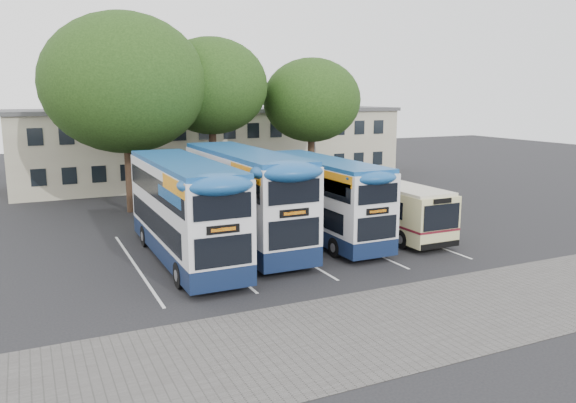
{
  "coord_description": "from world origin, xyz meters",
  "views": [
    {
      "loc": [
        -14.73,
        -19.08,
        7.35
      ],
      "look_at": [
        -3.39,
        5.0,
        2.26
      ],
      "focal_mm": 35.0,
      "sensor_mm": 36.0,
      "label": 1
    }
  ],
  "objects_px": {
    "lamp_post": "(315,124)",
    "tree_right": "(312,100)",
    "bus_single": "(383,203)",
    "tree_mid": "(211,86)",
    "bus_dd_left": "(184,206)",
    "tree_left": "(124,83)",
    "bus_dd_mid": "(244,194)",
    "bus_dd_right": "(322,195)"
  },
  "relations": [
    {
      "from": "tree_right",
      "to": "bus_dd_left",
      "type": "height_order",
      "value": "tree_right"
    },
    {
      "from": "lamp_post",
      "to": "tree_right",
      "type": "xyz_separation_m",
      "value": [
        -1.55,
        -2.33,
        1.84
      ]
    },
    {
      "from": "tree_left",
      "to": "bus_single",
      "type": "relative_size",
      "value": 1.31
    },
    {
      "from": "lamp_post",
      "to": "bus_dd_mid",
      "type": "distance_m",
      "value": 17.92
    },
    {
      "from": "lamp_post",
      "to": "tree_mid",
      "type": "distance_m",
      "value": 9.7
    },
    {
      "from": "lamp_post",
      "to": "tree_left",
      "type": "height_order",
      "value": "tree_left"
    },
    {
      "from": "tree_left",
      "to": "bus_dd_left",
      "type": "xyz_separation_m",
      "value": [
        0.34,
        -11.83,
        -5.52
      ]
    },
    {
      "from": "bus_dd_left",
      "to": "bus_dd_mid",
      "type": "distance_m",
      "value": 3.56
    },
    {
      "from": "tree_right",
      "to": "bus_dd_left",
      "type": "distance_m",
      "value": 18.68
    },
    {
      "from": "tree_left",
      "to": "tree_right",
      "type": "distance_m",
      "value": 13.4
    },
    {
      "from": "tree_left",
      "to": "bus_dd_mid",
      "type": "relative_size",
      "value": 1.09
    },
    {
      "from": "tree_right",
      "to": "bus_single",
      "type": "distance_m",
      "value": 13.34
    },
    {
      "from": "tree_mid",
      "to": "bus_single",
      "type": "relative_size",
      "value": 1.19
    },
    {
      "from": "tree_left",
      "to": "bus_dd_right",
      "type": "xyz_separation_m",
      "value": [
        7.73,
        -11.11,
        -5.73
      ]
    },
    {
      "from": "bus_dd_right",
      "to": "tree_mid",
      "type": "bearing_deg",
      "value": 98.86
    },
    {
      "from": "bus_dd_mid",
      "to": "tree_left",
      "type": "bearing_deg",
      "value": 109.14
    },
    {
      "from": "bus_dd_left",
      "to": "bus_single",
      "type": "height_order",
      "value": "bus_dd_left"
    },
    {
      "from": "bus_dd_left",
      "to": "bus_dd_right",
      "type": "xyz_separation_m",
      "value": [
        7.39,
        0.72,
        -0.21
      ]
    },
    {
      "from": "tree_mid",
      "to": "tree_right",
      "type": "relative_size",
      "value": 1.12
    },
    {
      "from": "tree_mid",
      "to": "tree_right",
      "type": "xyz_separation_m",
      "value": [
        7.49,
        -0.18,
        -0.96
      ]
    },
    {
      "from": "tree_right",
      "to": "bus_single",
      "type": "xyz_separation_m",
      "value": [
        -1.94,
        -12.07,
        -5.34
      ]
    },
    {
      "from": "bus_single",
      "to": "tree_mid",
      "type": "bearing_deg",
      "value": 114.38
    },
    {
      "from": "lamp_post",
      "to": "bus_single",
      "type": "height_order",
      "value": "lamp_post"
    },
    {
      "from": "tree_right",
      "to": "bus_dd_right",
      "type": "relative_size",
      "value": 1.0
    },
    {
      "from": "bus_dd_right",
      "to": "lamp_post",
      "type": "bearing_deg",
      "value": 63.41
    },
    {
      "from": "bus_dd_right",
      "to": "bus_dd_left",
      "type": "bearing_deg",
      "value": -174.4
    },
    {
      "from": "tree_right",
      "to": "bus_dd_mid",
      "type": "distance_m",
      "value": 15.58
    },
    {
      "from": "lamp_post",
      "to": "tree_mid",
      "type": "height_order",
      "value": "tree_mid"
    },
    {
      "from": "tree_right",
      "to": "bus_single",
      "type": "relative_size",
      "value": 1.07
    },
    {
      "from": "tree_right",
      "to": "bus_dd_right",
      "type": "height_order",
      "value": "tree_right"
    },
    {
      "from": "tree_left",
      "to": "bus_dd_right",
      "type": "relative_size",
      "value": 1.23
    },
    {
      "from": "bus_single",
      "to": "lamp_post",
      "type": "bearing_deg",
      "value": 76.38
    },
    {
      "from": "tree_mid",
      "to": "bus_dd_mid",
      "type": "xyz_separation_m",
      "value": [
        -2.17,
        -11.61,
        -5.3
      ]
    },
    {
      "from": "tree_mid",
      "to": "bus_dd_left",
      "type": "bearing_deg",
      "value": -113.16
    },
    {
      "from": "bus_dd_left",
      "to": "tree_left",
      "type": "bearing_deg",
      "value": 91.65
    },
    {
      "from": "bus_dd_left",
      "to": "bus_dd_right",
      "type": "height_order",
      "value": "bus_dd_left"
    },
    {
      "from": "tree_mid",
      "to": "tree_right",
      "type": "height_order",
      "value": "tree_mid"
    },
    {
      "from": "lamp_post",
      "to": "tree_left",
      "type": "xyz_separation_m",
      "value": [
        -14.88,
        -3.18,
        2.92
      ]
    },
    {
      "from": "tree_mid",
      "to": "bus_single",
      "type": "xyz_separation_m",
      "value": [
        5.55,
        -12.25,
        -6.3
      ]
    },
    {
      "from": "tree_mid",
      "to": "bus_dd_left",
      "type": "height_order",
      "value": "tree_mid"
    },
    {
      "from": "lamp_post",
      "to": "tree_left",
      "type": "bearing_deg",
      "value": -167.94
    },
    {
      "from": "tree_left",
      "to": "bus_dd_left",
      "type": "relative_size",
      "value": 1.13
    }
  ]
}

